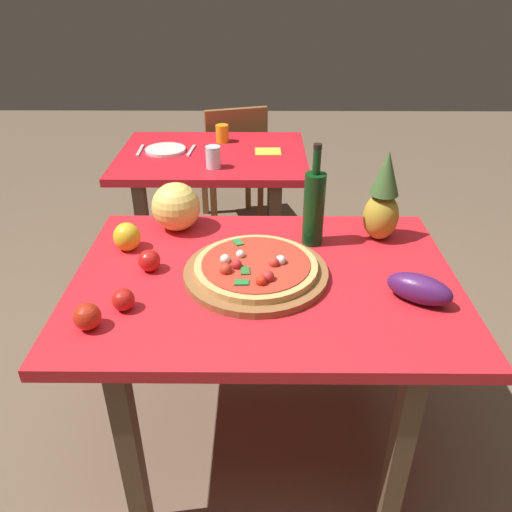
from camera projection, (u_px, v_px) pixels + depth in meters
The scene contains 20 objects.
ground_plane at pixel (263, 429), 2.04m from camera, with size 10.00×10.00×0.00m, color brown.
display_table at pixel (264, 297), 1.71m from camera, with size 1.27×0.91×0.74m.
background_table at pixel (213, 172), 2.79m from camera, with size 1.01×0.78×0.74m.
dining_chair at pixel (233, 160), 3.39m from camera, with size 0.50×0.50×0.85m.
pizza_board at pixel (256, 274), 1.66m from camera, with size 0.48×0.48×0.03m, color brown.
pizza at pixel (256, 267), 1.64m from camera, with size 0.40×0.40×0.06m.
wine_bottle at pixel (314, 207), 1.79m from camera, with size 0.08×0.08×0.37m.
pineapple_left at pixel (383, 201), 1.82m from camera, with size 0.13×0.13×0.34m.
melon at pixel (176, 207), 1.92m from camera, with size 0.19×0.19×0.19m, color #F1D364.
bell_pepper at pixel (127, 237), 1.80m from camera, with size 0.10×0.10×0.11m, color yellow.
eggplant at pixel (419, 289), 1.52m from camera, with size 0.20×0.09×0.09m, color #481B57.
tomato_at_corner at pixel (123, 300), 1.49m from camera, with size 0.07×0.07×0.07m, color red.
tomato_by_bottle at pixel (149, 261), 1.68m from camera, with size 0.07×0.07×0.07m, color red.
tomato_near_board at pixel (87, 317), 1.41m from camera, with size 0.08×0.08×0.08m, color red.
drinking_glass_juice at pixel (222, 133), 2.87m from camera, with size 0.07×0.07×0.10m, color orange.
drinking_glass_water at pixel (213, 157), 2.51m from camera, with size 0.07×0.07×0.11m, color silver.
dinner_plate at pixel (166, 150), 2.75m from camera, with size 0.22×0.22×0.02m, color white.
fork_utensil at pixel (140, 150), 2.75m from camera, with size 0.02×0.18×0.01m, color silver.
knife_utensil at pixel (191, 151), 2.75m from camera, with size 0.02×0.18×0.01m, color silver.
napkin_folded at pixel (268, 152), 2.74m from camera, with size 0.14×0.12×0.01m, color yellow.
Camera 1 is at (-0.02, -1.40, 1.64)m, focal length 35.39 mm.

